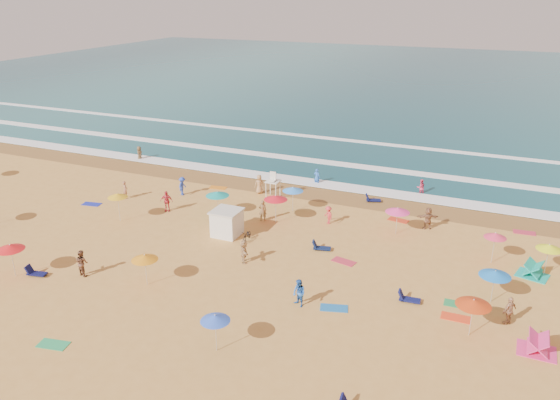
% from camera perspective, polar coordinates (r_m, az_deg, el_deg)
% --- Properties ---
extents(ground, '(220.00, 220.00, 0.00)m').
position_cam_1_polar(ground, '(41.76, -2.44, -4.81)').
color(ground, gold).
rests_on(ground, ground).
extents(ocean, '(220.00, 140.00, 0.18)m').
position_cam_1_polar(ocean, '(120.27, 15.41, 11.83)').
color(ocean, '#0C4756').
rests_on(ocean, ground).
extents(wet_sand, '(220.00, 220.00, 0.00)m').
position_cam_1_polar(wet_sand, '(52.37, 3.44, 0.76)').
color(wet_sand, olive).
rests_on(wet_sand, ground).
extents(surf_foam, '(200.00, 18.70, 0.05)m').
position_cam_1_polar(surf_foam, '(60.27, 6.31, 3.56)').
color(surf_foam, white).
rests_on(surf_foam, ground).
extents(cabana, '(2.00, 2.00, 2.00)m').
position_cam_1_polar(cabana, '(43.30, -5.57, -2.44)').
color(cabana, white).
rests_on(cabana, ground).
extents(cabana_roof, '(2.20, 2.20, 0.12)m').
position_cam_1_polar(cabana_roof, '(42.89, -5.62, -1.14)').
color(cabana_roof, silver).
rests_on(cabana_roof, cabana).
extents(bicycle, '(0.75, 1.66, 0.84)m').
position_cam_1_polar(bicycle, '(42.49, -3.47, -3.72)').
color(bicycle, black).
rests_on(bicycle, ground).
extents(lifeguard_stand, '(1.20, 1.20, 2.10)m').
position_cam_1_polar(lifeguard_stand, '(50.91, -0.73, 1.43)').
color(lifeguard_stand, white).
rests_on(lifeguard_stand, ground).
extents(beach_umbrellas, '(66.20, 21.70, 0.71)m').
position_cam_1_polar(beach_umbrellas, '(40.13, -0.92, -2.58)').
color(beach_umbrellas, green).
rests_on(beach_umbrellas, ground).
extents(loungers, '(60.62, 27.26, 0.34)m').
position_cam_1_polar(loungers, '(37.27, 5.36, -8.04)').
color(loungers, '#0E1946').
rests_on(loungers, ground).
extents(towels, '(45.50, 27.27, 0.03)m').
position_cam_1_polar(towels, '(40.56, -0.79, -5.60)').
color(towels, red).
rests_on(towels, ground).
extents(popup_tents, '(2.36, 10.81, 1.20)m').
position_cam_1_polar(popup_tents, '(37.18, 25.15, -9.50)').
color(popup_tents, '#F33684').
rests_on(popup_tents, ground).
extents(beachgoers, '(47.36, 26.74, 2.11)m').
position_cam_1_polar(beachgoers, '(45.50, 1.83, -1.37)').
color(beachgoers, tan).
rests_on(beachgoers, ground).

